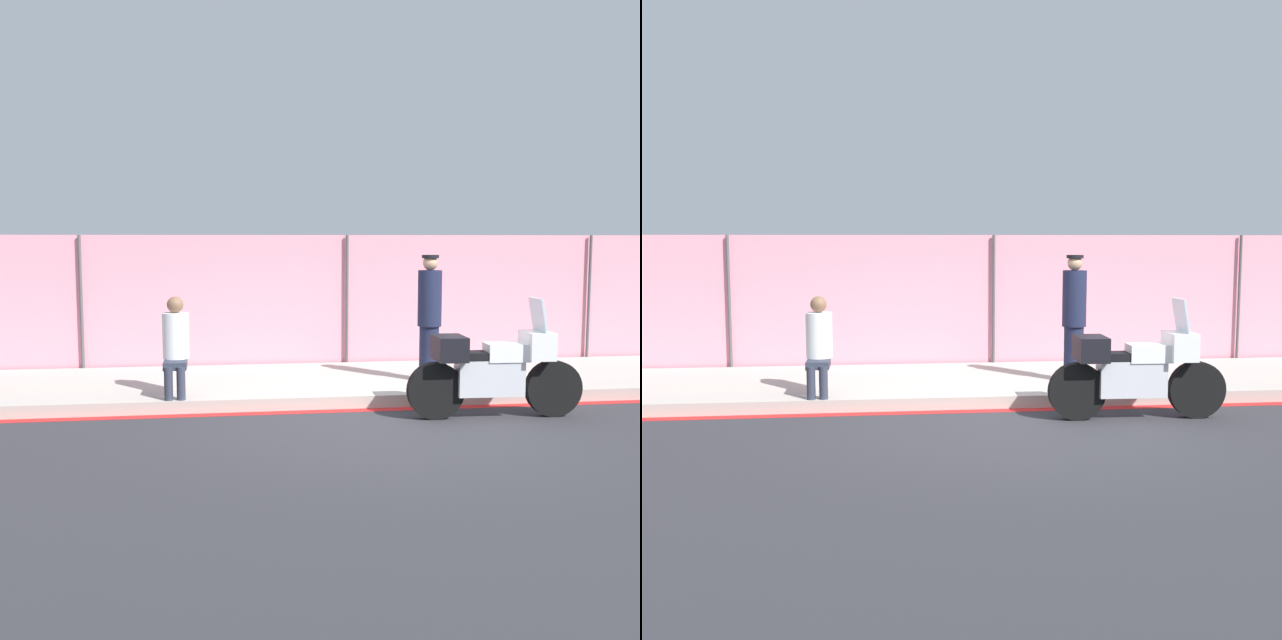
% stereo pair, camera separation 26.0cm
% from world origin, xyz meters
% --- Properties ---
extents(ground_plane, '(120.00, 120.00, 0.00)m').
position_xyz_m(ground_plane, '(0.00, 0.00, 0.00)').
color(ground_plane, '#2D2D33').
extents(sidewalk, '(31.58, 2.73, 0.17)m').
position_xyz_m(sidewalk, '(0.00, 2.24, 0.08)').
color(sidewalk, '#ADA89E').
rests_on(sidewalk, ground_plane).
extents(curb_paint_stripe, '(31.58, 0.18, 0.01)m').
position_xyz_m(curb_paint_stripe, '(0.00, 0.78, 0.00)').
color(curb_paint_stripe, red).
rests_on(curb_paint_stripe, ground_plane).
extents(storefront_fence, '(30.01, 0.17, 2.27)m').
position_xyz_m(storefront_fence, '(-0.00, 3.69, 1.14)').
color(storefront_fence, pink).
rests_on(storefront_fence, ground_plane).
extents(motorcycle, '(2.21, 0.54, 1.49)m').
position_xyz_m(motorcycle, '(1.25, 0.17, 0.60)').
color(motorcycle, black).
rests_on(motorcycle, ground_plane).
extents(officer_standing, '(0.34, 0.34, 1.82)m').
position_xyz_m(officer_standing, '(0.89, 1.81, 1.10)').
color(officer_standing, '#191E38').
rests_on(officer_standing, sidewalk).
extents(person_seated_on_curb, '(0.35, 0.65, 1.29)m').
position_xyz_m(person_seated_on_curb, '(-2.68, 1.32, 0.88)').
color(person_seated_on_curb, '#2D3342').
rests_on(person_seated_on_curb, sidewalk).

